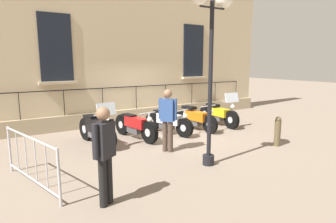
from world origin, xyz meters
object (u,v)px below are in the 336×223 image
object	(u,v)px
motorcycle_black	(97,129)
bollard	(278,131)
motorcycle_orange	(195,118)
lamppost	(212,36)
pedestrian_walking	(105,150)
crowd_barrier	(31,160)
motorcycle_yellow	(219,114)
motorcycle_white	(168,122)
motorcycle_red	(135,126)
pedestrian_standing	(168,117)

from	to	relation	value
motorcycle_black	bollard	world-z (taller)	motorcycle_black
motorcycle_black	motorcycle_orange	xyz separation A→B (m)	(0.07, 3.69, -0.04)
lamppost	motorcycle_black	bearing A→B (deg)	-151.35
bollard	pedestrian_walking	distance (m)	5.61
crowd_barrier	pedestrian_walking	xyz separation A→B (m)	(1.50, 0.99, 0.42)
motorcycle_yellow	motorcycle_black	bearing A→B (deg)	-89.51
motorcycle_white	motorcycle_yellow	world-z (taller)	motorcycle_yellow
lamppost	bollard	distance (m)	3.79
motorcycle_red	motorcycle_orange	world-z (taller)	motorcycle_orange
motorcycle_black	pedestrian_standing	world-z (taller)	pedestrian_standing
motorcycle_orange	bollard	world-z (taller)	motorcycle_orange
crowd_barrier	pedestrian_standing	world-z (taller)	pedestrian_standing
motorcycle_black	pedestrian_standing	xyz separation A→B (m)	(1.72, 1.43, 0.52)
pedestrian_standing	crowd_barrier	bearing A→B (deg)	-82.59
motorcycle_white	motorcycle_yellow	bearing A→B (deg)	92.11
motorcycle_red	motorcycle_yellow	xyz separation A→B (m)	(-0.06, 3.66, 0.02)
motorcycle_black	motorcycle_orange	world-z (taller)	motorcycle_black
motorcycle_orange	motorcycle_yellow	world-z (taller)	motorcycle_yellow
motorcycle_white	pedestrian_standing	size ratio (longest dim) A/B	1.18
motorcycle_white	motorcycle_yellow	xyz separation A→B (m)	(-0.09, 2.42, 0.03)
lamppost	motorcycle_yellow	bearing A→B (deg)	134.49
motorcycle_orange	motorcycle_yellow	xyz separation A→B (m)	(-0.11, 1.24, 0.01)
bollard	motorcycle_yellow	bearing A→B (deg)	171.23
motorcycle_red	motorcycle_yellow	bearing A→B (deg)	91.01
pedestrian_standing	pedestrian_walking	bearing A→B (deg)	-52.27
lamppost	bollard	world-z (taller)	lamppost
motorcycle_red	motorcycle_orange	xyz separation A→B (m)	(0.05, 2.42, 0.01)
lamppost	bollard	bearing A→B (deg)	92.27
motorcycle_white	bollard	size ratio (longest dim) A/B	2.32
bollard	pedestrian_walking	bearing A→B (deg)	-83.26
motorcycle_white	pedestrian_walking	bearing A→B (deg)	-44.81
crowd_barrier	motorcycle_orange	bearing A→B (deg)	110.07
motorcycle_black	lamppost	bearing A→B (deg)	28.65
motorcycle_red	motorcycle_black	bearing A→B (deg)	-91.02
motorcycle_red	pedestrian_standing	distance (m)	1.80
motorcycle_red	pedestrian_standing	world-z (taller)	pedestrian_standing
motorcycle_white	bollard	xyz separation A→B (m)	(2.97, 1.95, 0.03)
bollard	motorcycle_orange	bearing A→B (deg)	-165.35
bollard	motorcycle_red	bearing A→B (deg)	-133.15
motorcycle_yellow	pedestrian_walking	world-z (taller)	pedestrian_walking
pedestrian_standing	motorcycle_black	bearing A→B (deg)	-140.22
motorcycle_yellow	lamppost	size ratio (longest dim) A/B	0.55
motorcycle_black	motorcycle_red	world-z (taller)	motorcycle_black
motorcycle_yellow	lamppost	distance (m)	5.22
motorcycle_white	lamppost	bearing A→B (deg)	-14.61
motorcycle_orange	motorcycle_red	bearing A→B (deg)	-91.11
bollard	pedestrian_walking	xyz separation A→B (m)	(0.66, -5.55, 0.54)
motorcycle_black	crowd_barrier	size ratio (longest dim) A/B	0.89
motorcycle_black	lamppost	xyz separation A→B (m)	(3.12, 1.71, 2.58)
motorcycle_black	motorcycle_yellow	size ratio (longest dim) A/B	0.94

